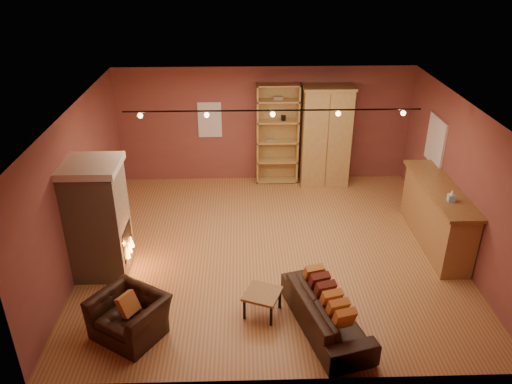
{
  "coord_description": "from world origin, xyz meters",
  "views": [
    {
      "loc": [
        -0.55,
        -8.16,
        5.35
      ],
      "look_at": [
        -0.29,
        0.2,
        1.13
      ],
      "focal_mm": 35.0,
      "sensor_mm": 36.0,
      "label": 1
    }
  ],
  "objects_px": {
    "armchair": "(129,310)",
    "loveseat": "(327,306)",
    "bar_counter": "(437,215)",
    "fireplace": "(99,219)",
    "bookcase": "(277,133)",
    "coffee_table": "(262,296)",
    "armoire": "(326,136)"
  },
  "relations": [
    {
      "from": "armchair",
      "to": "loveseat",
      "type": "bearing_deg",
      "value": 34.09
    },
    {
      "from": "armoire",
      "to": "bar_counter",
      "type": "distance_m",
      "value": 3.37
    },
    {
      "from": "fireplace",
      "to": "bookcase",
      "type": "bearing_deg",
      "value": 48.01
    },
    {
      "from": "fireplace",
      "to": "armchair",
      "type": "bearing_deg",
      "value": -65.07
    },
    {
      "from": "fireplace",
      "to": "armchair",
      "type": "height_order",
      "value": "fireplace"
    },
    {
      "from": "bar_counter",
      "to": "armchair",
      "type": "relative_size",
      "value": 2.13
    },
    {
      "from": "bookcase",
      "to": "loveseat",
      "type": "xyz_separation_m",
      "value": [
        0.4,
        -5.35,
        -0.84
      ]
    },
    {
      "from": "bookcase",
      "to": "armoire",
      "type": "distance_m",
      "value": 1.15
    },
    {
      "from": "bar_counter",
      "to": "armchair",
      "type": "bearing_deg",
      "value": -156.31
    },
    {
      "from": "bar_counter",
      "to": "loveseat",
      "type": "distance_m",
      "value": 3.43
    },
    {
      "from": "loveseat",
      "to": "coffee_table",
      "type": "height_order",
      "value": "loveseat"
    },
    {
      "from": "armchair",
      "to": "bar_counter",
      "type": "bearing_deg",
      "value": 56.87
    },
    {
      "from": "fireplace",
      "to": "armoire",
      "type": "bearing_deg",
      "value": 38.28
    },
    {
      "from": "coffee_table",
      "to": "fireplace",
      "type": "bearing_deg",
      "value": 155.45
    },
    {
      "from": "fireplace",
      "to": "bar_counter",
      "type": "bearing_deg",
      "value": 6.62
    },
    {
      "from": "armchair",
      "to": "armoire",
      "type": "bearing_deg",
      "value": 87.75
    },
    {
      "from": "armchair",
      "to": "coffee_table",
      "type": "relative_size",
      "value": 1.75
    },
    {
      "from": "fireplace",
      "to": "loveseat",
      "type": "xyz_separation_m",
      "value": [
        3.75,
        -1.63,
        -0.66
      ]
    },
    {
      "from": "loveseat",
      "to": "fireplace",
      "type": "bearing_deg",
      "value": 51.24
    },
    {
      "from": "fireplace",
      "to": "loveseat",
      "type": "bearing_deg",
      "value": -23.43
    },
    {
      "from": "bookcase",
      "to": "coffee_table",
      "type": "relative_size",
      "value": 3.55
    },
    {
      "from": "armoire",
      "to": "armchair",
      "type": "xyz_separation_m",
      "value": [
        -3.71,
        -5.21,
        -0.77
      ]
    },
    {
      "from": "bookcase",
      "to": "coffee_table",
      "type": "height_order",
      "value": "bookcase"
    },
    {
      "from": "armchair",
      "to": "coffee_table",
      "type": "distance_m",
      "value": 2.05
    },
    {
      "from": "armoire",
      "to": "armchair",
      "type": "bearing_deg",
      "value": -125.44
    },
    {
      "from": "bar_counter",
      "to": "loveseat",
      "type": "height_order",
      "value": "bar_counter"
    },
    {
      "from": "coffee_table",
      "to": "loveseat",
      "type": "bearing_deg",
      "value": -20.08
    },
    {
      "from": "bookcase",
      "to": "armoire",
      "type": "xyz_separation_m",
      "value": [
        1.14,
        -0.18,
        -0.03
      ]
    },
    {
      "from": "fireplace",
      "to": "armchair",
      "type": "relative_size",
      "value": 1.76
    },
    {
      "from": "bar_counter",
      "to": "bookcase",
      "type": "bearing_deg",
      "value": 133.98
    },
    {
      "from": "fireplace",
      "to": "armoire",
      "type": "distance_m",
      "value": 5.72
    },
    {
      "from": "armoire",
      "to": "armchair",
      "type": "distance_m",
      "value": 6.45
    }
  ]
}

